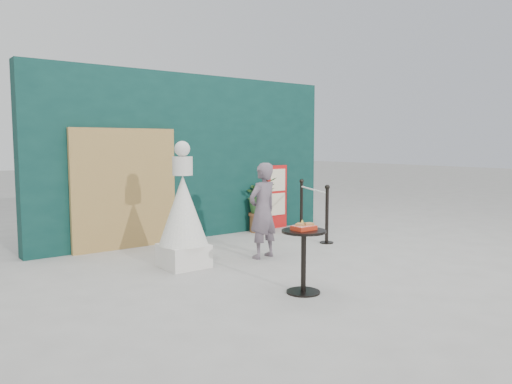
% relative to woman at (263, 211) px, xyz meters
% --- Properties ---
extents(ground, '(60.00, 60.00, 0.00)m').
position_rel_woman_xyz_m(ground, '(0.02, -1.01, -0.73)').
color(ground, '#ADAAA5').
rests_on(ground, ground).
extents(back_wall, '(6.00, 0.30, 3.00)m').
position_rel_woman_xyz_m(back_wall, '(0.02, 2.14, 0.77)').
color(back_wall, '#092C29').
rests_on(back_wall, ground).
extents(bamboo_fence, '(1.80, 0.08, 2.00)m').
position_rel_woman_xyz_m(bamboo_fence, '(-1.38, 1.93, 0.27)').
color(bamboo_fence, tan).
rests_on(bamboo_fence, ground).
extents(woman, '(0.58, 0.42, 1.46)m').
position_rel_woman_xyz_m(woman, '(0.00, 0.00, 0.00)').
color(woman, slate).
rests_on(woman, ground).
extents(menu_board, '(0.50, 0.07, 1.30)m').
position_rel_woman_xyz_m(menu_board, '(1.92, 1.95, -0.08)').
color(menu_board, red).
rests_on(menu_board, ground).
extents(statue, '(0.70, 0.70, 1.79)m').
position_rel_woman_xyz_m(statue, '(-1.24, 0.24, -0.00)').
color(statue, white).
rests_on(statue, ground).
extents(cafe_table, '(0.52, 0.52, 0.75)m').
position_rel_woman_xyz_m(cafe_table, '(-0.74, -1.71, -0.23)').
color(cafe_table, black).
rests_on(cafe_table, ground).
extents(food_basket, '(0.26, 0.19, 0.11)m').
position_rel_woman_xyz_m(food_basket, '(-0.74, -1.70, 0.06)').
color(food_basket, red).
rests_on(food_basket, cafe_table).
extents(planter, '(0.64, 0.56, 1.09)m').
position_rel_woman_xyz_m(planter, '(1.34, 1.80, -0.10)').
color(planter, brown).
rests_on(planter, ground).
extents(stanchion_barrier, '(0.84, 1.54, 1.03)m').
position_rel_woman_xyz_m(stanchion_barrier, '(1.89, 0.84, -0.24)').
color(stanchion_barrier, black).
rests_on(stanchion_barrier, ground).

